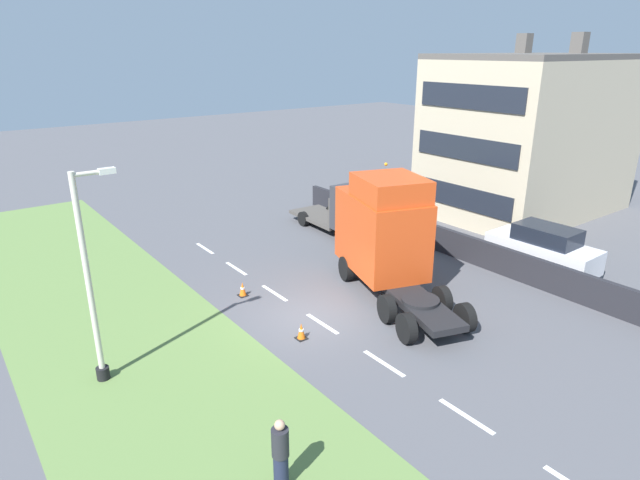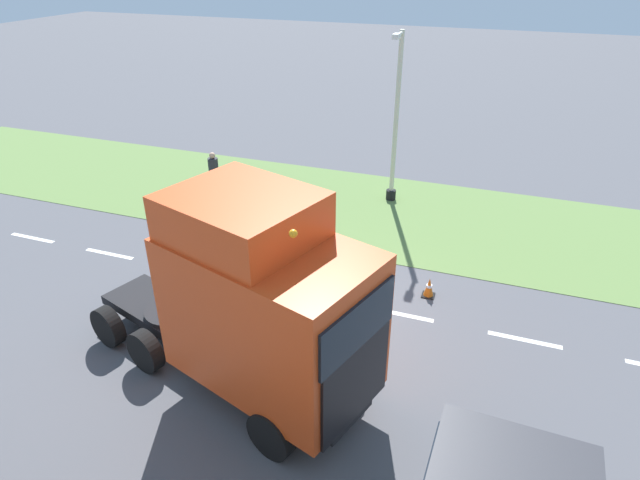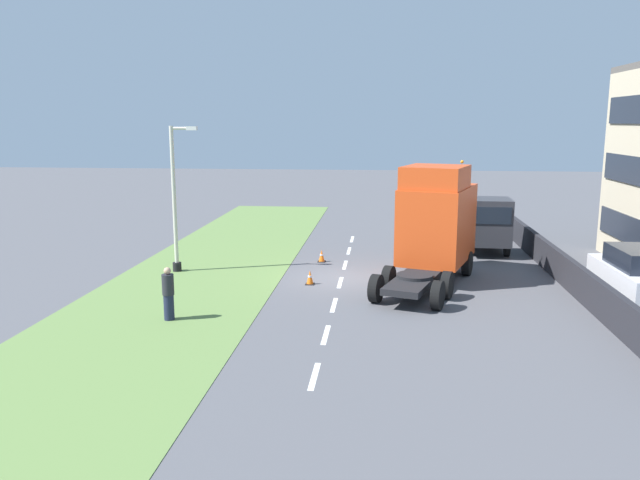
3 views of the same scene
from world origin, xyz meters
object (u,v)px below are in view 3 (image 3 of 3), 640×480
at_px(pedestrian, 168,294).
at_px(parked_car, 636,277).
at_px(flatbed_truck, 487,224).
at_px(lamp_post, 176,207).
at_px(traffic_cone_lead, 322,256).
at_px(traffic_cone_trailing, 310,277).
at_px(lorry_cab, 436,223).

bearing_deg(pedestrian, parked_car, 12.60).
height_order(flatbed_truck, lamp_post, lamp_post).
distance_m(flatbed_truck, lamp_post, 15.01).
height_order(pedestrian, traffic_cone_lead, pedestrian).
distance_m(traffic_cone_lead, traffic_cone_trailing, 4.16).
xyz_separation_m(parked_car, traffic_cone_lead, (-11.94, 5.62, -0.71)).
height_order(parked_car, traffic_cone_trailing, parked_car).
bearing_deg(pedestrian, traffic_cone_trailing, 50.98).
distance_m(flatbed_truck, parked_car, 9.21).
height_order(flatbed_truck, traffic_cone_trailing, flatbed_truck).
xyz_separation_m(traffic_cone_lead, traffic_cone_trailing, (-0.06, -4.16, 0.00)).
distance_m(lorry_cab, traffic_cone_trailing, 5.65).
height_order(lorry_cab, traffic_cone_lead, lorry_cab).
height_order(flatbed_truck, pedestrian, flatbed_truck).
relative_size(pedestrian, traffic_cone_trailing, 3.10).
bearing_deg(parked_car, pedestrian, -168.61).
distance_m(pedestrian, traffic_cone_lead, 10.14).
relative_size(parked_car, lamp_post, 0.75).
height_order(flatbed_truck, parked_car, flatbed_truck).
bearing_deg(flatbed_truck, traffic_cone_trailing, 42.50).
bearing_deg(traffic_cone_trailing, parked_car, -6.97).
bearing_deg(traffic_cone_trailing, pedestrian, -129.02).
bearing_deg(lamp_post, traffic_cone_lead, 22.65).
height_order(parked_car, pedestrian, parked_car).
bearing_deg(lorry_cab, lamp_post, -163.38).
relative_size(lamp_post, traffic_cone_trailing, 10.87).
distance_m(lamp_post, traffic_cone_lead, 7.06).
bearing_deg(lamp_post, pedestrian, -74.11).
bearing_deg(lamp_post, traffic_cone_trailing, -15.11).
bearing_deg(parked_car, traffic_cone_trailing, 171.82).
bearing_deg(lorry_cab, parked_car, -4.35).
bearing_deg(traffic_cone_lead, pedestrian, -114.32).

